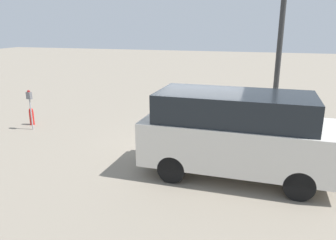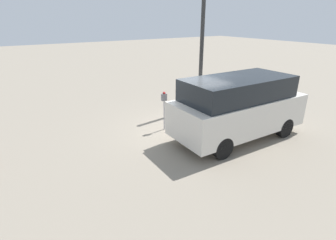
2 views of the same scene
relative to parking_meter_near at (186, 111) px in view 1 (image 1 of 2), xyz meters
The scene contains 6 objects.
ground_plane 1.34m from the parking_meter_near, 42.65° to the right, with size 80.00×80.00×0.00m, color gray.
parking_meter_near is the anchor object (origin of this frame).
parking_meter_far 5.90m from the parking_meter_near, behind, with size 0.22×0.14×1.51m.
lamp_post 3.17m from the parking_meter_near, 24.84° to the left, with size 0.44×0.44×5.48m.
parked_van 2.68m from the parking_meter_near, 48.60° to the right, with size 4.86×2.08×2.20m.
fire_hydrant 6.38m from the parking_meter_near, behind, with size 0.17×0.17×0.68m.
Camera 1 is at (1.70, -9.60, 3.82)m, focal length 35.00 mm.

